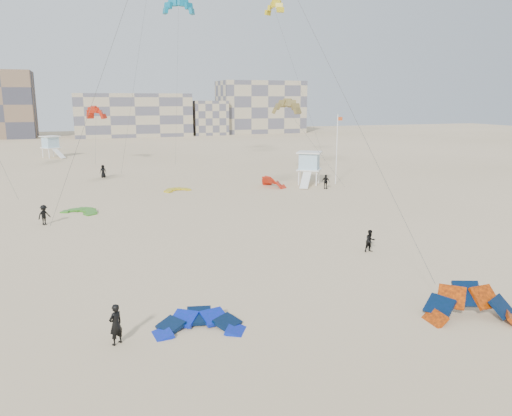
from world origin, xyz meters
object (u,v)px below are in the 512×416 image
object	(u,v)px
kitesurfer_main	(116,324)
lifeguard_tower_near	(309,168)
kite_ground_blue	(199,329)
kite_ground_orange	(471,320)

from	to	relation	value
kitesurfer_main	lifeguard_tower_near	distance (m)	43.70
kite_ground_blue	kite_ground_orange	size ratio (longest dim) A/B	0.90
kite_ground_orange	lifeguard_tower_near	xyz separation A→B (m)	(9.52, 38.35, 2.02)
kite_ground_orange	kitesurfer_main	distance (m)	16.65
kite_ground_blue	kitesurfer_main	size ratio (longest dim) A/B	2.15
kite_ground_blue	kitesurfer_main	bearing A→B (deg)	-164.19
kite_ground_blue	lifeguard_tower_near	xyz separation A→B (m)	(22.13, 35.01, 2.02)
kite_ground_blue	lifeguard_tower_near	bearing A→B (deg)	70.25
kite_ground_blue	kitesurfer_main	xyz separation A→B (m)	(-3.71, -0.21, 0.92)
kite_ground_blue	lifeguard_tower_near	size ratio (longest dim) A/B	0.65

